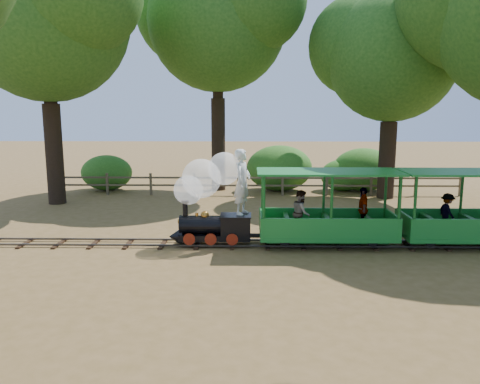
{
  "coord_description": "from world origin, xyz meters",
  "views": [
    {
      "loc": [
        -0.53,
        -12.95,
        3.83
      ],
      "look_at": [
        -0.79,
        0.5,
        1.47
      ],
      "focal_mm": 35.0,
      "sensor_mm": 36.0,
      "label": 1
    }
  ],
  "objects_px": {
    "carriage_rear": "(470,219)",
    "fence": "(260,183)",
    "carriage_front": "(327,217)",
    "locomotive": "(211,191)"
  },
  "relations": [
    {
      "from": "locomotive",
      "to": "carriage_rear",
      "type": "height_order",
      "value": "locomotive"
    },
    {
      "from": "carriage_rear",
      "to": "fence",
      "type": "height_order",
      "value": "carriage_rear"
    },
    {
      "from": "carriage_front",
      "to": "fence",
      "type": "height_order",
      "value": "carriage_front"
    },
    {
      "from": "carriage_front",
      "to": "carriage_rear",
      "type": "xyz_separation_m",
      "value": [
        4.03,
        0.04,
        -0.03
      ]
    },
    {
      "from": "carriage_front",
      "to": "carriage_rear",
      "type": "height_order",
      "value": "same"
    },
    {
      "from": "locomotive",
      "to": "carriage_front",
      "type": "relative_size",
      "value": 0.71
    },
    {
      "from": "carriage_rear",
      "to": "fence",
      "type": "distance_m",
      "value": 9.82
    },
    {
      "from": "locomotive",
      "to": "fence",
      "type": "distance_m",
      "value": 8.13
    },
    {
      "from": "carriage_front",
      "to": "fence",
      "type": "distance_m",
      "value": 8.2
    },
    {
      "from": "locomotive",
      "to": "carriage_rear",
      "type": "distance_m",
      "value": 7.35
    }
  ]
}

